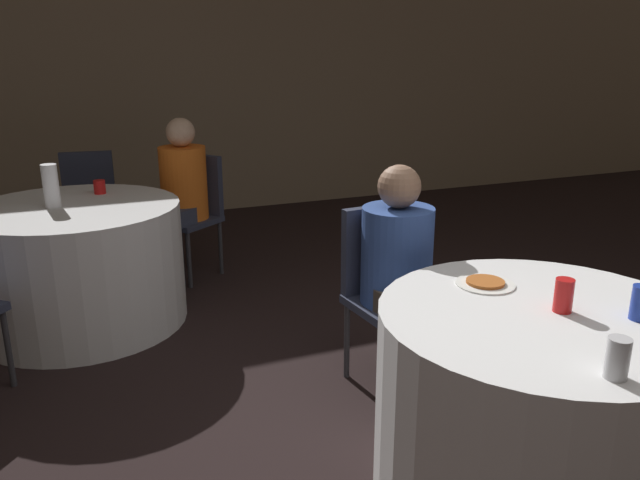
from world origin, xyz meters
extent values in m
cube|color=gray|center=(0.00, 4.69, 1.40)|extent=(16.00, 0.06, 2.80)
cylinder|color=white|center=(0.21, -0.12, 0.37)|extent=(1.18, 1.18, 0.75)
cylinder|color=white|center=(-1.30, 2.20, 0.37)|extent=(1.25, 1.25, 0.75)
cylinder|color=#333338|center=(0.94, 0.10, 0.21)|extent=(0.03, 0.03, 0.41)
cube|color=#2D3347|center=(0.12, 0.79, 0.43)|extent=(0.44, 0.44, 0.04)
cube|color=#2D3347|center=(0.10, 0.97, 0.68)|extent=(0.38, 0.09, 0.44)
cylinder|color=#333338|center=(0.30, 0.64, 0.21)|extent=(0.03, 0.03, 0.41)
cylinder|color=#333338|center=(-0.04, 0.60, 0.21)|extent=(0.03, 0.03, 0.41)
cylinder|color=#333338|center=(0.27, 0.97, 0.21)|extent=(0.03, 0.03, 0.41)
cylinder|color=#333338|center=(-0.07, 0.94, 0.21)|extent=(0.03, 0.03, 0.41)
cylinder|color=#333338|center=(-1.67, 1.49, 0.21)|extent=(0.03, 0.03, 0.41)
cube|color=#2D3347|center=(-1.19, 3.14, 0.43)|extent=(0.44, 0.44, 0.04)
cube|color=#2D3347|center=(-1.17, 3.31, 0.68)|extent=(0.38, 0.10, 0.44)
cylinder|color=#333338|center=(-1.04, 2.95, 0.21)|extent=(0.03, 0.03, 0.41)
cylinder|color=#333338|center=(-1.38, 2.99, 0.21)|extent=(0.03, 0.03, 0.41)
cylinder|color=#333338|center=(-1.00, 3.28, 0.21)|extent=(0.03, 0.03, 0.41)
cylinder|color=#333338|center=(-1.34, 3.32, 0.21)|extent=(0.03, 0.03, 0.41)
cube|color=#2D3347|center=(-0.54, 2.76, 0.43)|extent=(0.56, 0.56, 0.04)
cube|color=#2D3347|center=(-0.39, 2.86, 0.68)|extent=(0.27, 0.34, 0.44)
cylinder|color=#333338|center=(-0.58, 2.52, 0.21)|extent=(0.03, 0.03, 0.41)
cylinder|color=#333338|center=(-0.78, 2.79, 0.21)|extent=(0.03, 0.03, 0.41)
cylinder|color=#333338|center=(-0.30, 2.72, 0.21)|extent=(0.03, 0.03, 0.41)
cylinder|color=#333338|center=(-0.50, 2.99, 0.21)|extent=(0.03, 0.03, 0.41)
cylinder|color=#33384C|center=(-0.72, 2.63, 0.23)|extent=(0.24, 0.24, 0.45)
cube|color=#33384C|center=(-0.63, 2.69, 0.50)|extent=(0.45, 0.44, 0.12)
cylinder|color=orange|center=(-0.54, 2.76, 0.72)|extent=(0.33, 0.33, 0.52)
sphere|color=#DBB293|center=(-0.54, 2.76, 1.08)|extent=(0.20, 0.20, 0.20)
cylinder|color=#4C4238|center=(0.14, 0.57, 0.23)|extent=(0.24, 0.24, 0.45)
cube|color=#4C4238|center=(0.13, 0.68, 0.50)|extent=(0.36, 0.35, 0.12)
cylinder|color=#33519E|center=(0.12, 0.79, 0.69)|extent=(0.34, 0.34, 0.47)
sphere|color=#997056|center=(0.12, 0.79, 1.03)|extent=(0.20, 0.20, 0.20)
cylinder|color=white|center=(0.18, 0.19, 0.75)|extent=(0.23, 0.23, 0.01)
cylinder|color=#B25B23|center=(0.18, 0.19, 0.76)|extent=(0.15, 0.15, 0.01)
cylinder|color=silver|center=(0.07, -0.55, 0.81)|extent=(0.07, 0.07, 0.12)
cylinder|color=red|center=(0.27, -0.13, 0.81)|extent=(0.07, 0.07, 0.12)
cylinder|color=white|center=(-1.40, 2.20, 0.87)|extent=(0.09, 0.09, 0.25)
cylinder|color=red|center=(-1.12, 2.47, 0.79)|extent=(0.07, 0.07, 0.09)
camera|label=1|loc=(-1.29, -1.70, 1.64)|focal=35.00mm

